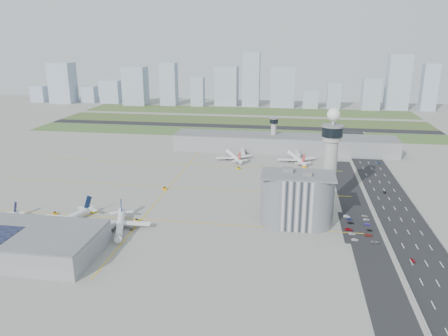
# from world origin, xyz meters

# --- Properties ---
(ground) EXTENTS (1000.00, 1000.00, 0.00)m
(ground) POSITION_xyz_m (0.00, 0.00, 0.00)
(ground) COLOR #9B9890
(grass_strip_0) EXTENTS (480.00, 50.00, 0.08)m
(grass_strip_0) POSITION_xyz_m (-20.00, 225.00, 0.04)
(grass_strip_0) COLOR #43612E
(grass_strip_0) RESTS_ON ground
(grass_strip_1) EXTENTS (480.00, 60.00, 0.08)m
(grass_strip_1) POSITION_xyz_m (-20.00, 300.00, 0.04)
(grass_strip_1) COLOR #3F5227
(grass_strip_1) RESTS_ON ground
(grass_strip_2) EXTENTS (480.00, 70.00, 0.08)m
(grass_strip_2) POSITION_xyz_m (-20.00, 380.00, 0.04)
(grass_strip_2) COLOR #475E2C
(grass_strip_2) RESTS_ON ground
(runway) EXTENTS (480.00, 22.00, 0.10)m
(runway) POSITION_xyz_m (-20.00, 262.00, 0.06)
(runway) COLOR black
(runway) RESTS_ON ground
(highway) EXTENTS (28.00, 500.00, 0.10)m
(highway) POSITION_xyz_m (115.00, 0.00, 0.05)
(highway) COLOR black
(highway) RESTS_ON ground
(barrier_left) EXTENTS (0.60, 500.00, 1.20)m
(barrier_left) POSITION_xyz_m (101.00, 0.00, 0.60)
(barrier_left) COLOR #9E9E99
(barrier_left) RESTS_ON ground
(barrier_right) EXTENTS (0.60, 500.00, 1.20)m
(barrier_right) POSITION_xyz_m (129.00, 0.00, 0.60)
(barrier_right) COLOR #9E9E99
(barrier_right) RESTS_ON ground
(landside_road) EXTENTS (18.00, 260.00, 0.08)m
(landside_road) POSITION_xyz_m (90.00, -10.00, 0.04)
(landside_road) COLOR black
(landside_road) RESTS_ON ground
(parking_lot) EXTENTS (20.00, 44.00, 0.10)m
(parking_lot) POSITION_xyz_m (88.00, -22.00, 0.05)
(parking_lot) COLOR black
(parking_lot) RESTS_ON ground
(taxiway_line_h_0) EXTENTS (260.00, 0.60, 0.01)m
(taxiway_line_h_0) POSITION_xyz_m (-40.00, -30.00, 0.01)
(taxiway_line_h_0) COLOR yellow
(taxiway_line_h_0) RESTS_ON ground
(taxiway_line_h_1) EXTENTS (260.00, 0.60, 0.01)m
(taxiway_line_h_1) POSITION_xyz_m (-40.00, 30.00, 0.01)
(taxiway_line_h_1) COLOR yellow
(taxiway_line_h_1) RESTS_ON ground
(taxiway_line_h_2) EXTENTS (260.00, 0.60, 0.01)m
(taxiway_line_h_2) POSITION_xyz_m (-40.00, 90.00, 0.01)
(taxiway_line_h_2) COLOR yellow
(taxiway_line_h_2) RESTS_ON ground
(taxiway_line_v) EXTENTS (0.60, 260.00, 0.01)m
(taxiway_line_v) POSITION_xyz_m (-40.00, 30.00, 0.01)
(taxiway_line_v) COLOR yellow
(taxiway_line_v) RESTS_ON ground
(control_tower) EXTENTS (14.00, 14.00, 64.50)m
(control_tower) POSITION_xyz_m (72.00, 8.00, 35.04)
(control_tower) COLOR #ADAAA5
(control_tower) RESTS_ON ground
(secondary_tower) EXTENTS (8.60, 8.60, 31.90)m
(secondary_tower) POSITION_xyz_m (30.00, 150.00, 18.80)
(secondary_tower) COLOR #ADAAA5
(secondary_tower) RESTS_ON ground
(admin_building) EXTENTS (42.00, 24.00, 33.50)m
(admin_building) POSITION_xyz_m (51.99, -22.00, 15.30)
(admin_building) COLOR #B2B2B7
(admin_building) RESTS_ON ground
(terminal_pier) EXTENTS (210.00, 32.00, 15.80)m
(terminal_pier) POSITION_xyz_m (40.00, 148.00, 7.90)
(terminal_pier) COLOR gray
(terminal_pier) RESTS_ON ground
(near_terminal) EXTENTS (84.00, 42.00, 13.00)m
(near_terminal) POSITION_xyz_m (-88.07, -82.02, 6.43)
(near_terminal) COLOR gray
(near_terminal) RESTS_ON ground
(airplane_near_a) EXTENTS (36.24, 40.23, 9.73)m
(airplane_near_a) POSITION_xyz_m (-113.84, -53.80, 4.86)
(airplane_near_a) COLOR white
(airplane_near_a) RESTS_ON ground
(airplane_near_b) EXTENTS (46.43, 50.64, 11.78)m
(airplane_near_b) POSITION_xyz_m (-80.62, -45.23, 5.89)
(airplane_near_b) COLOR white
(airplane_near_b) RESTS_ON ground
(airplane_near_c) EXTENTS (47.25, 51.16, 11.73)m
(airplane_near_c) POSITION_xyz_m (-47.08, -46.64, 5.86)
(airplane_near_c) COLOR white
(airplane_near_c) RESTS_ON ground
(airplane_far_a) EXTENTS (47.56, 50.45, 11.16)m
(airplane_far_a) POSITION_xyz_m (-3.48, 111.76, 5.58)
(airplane_far_a) COLOR white
(airplane_far_a) RESTS_ON ground
(airplane_far_b) EXTENTS (46.73, 50.62, 11.61)m
(airplane_far_b) POSITION_xyz_m (52.18, 113.74, 5.81)
(airplane_far_b) COLOR white
(airplane_far_b) RESTS_ON ground
(jet_bridge_near_1) EXTENTS (5.39, 14.31, 5.70)m
(jet_bridge_near_1) POSITION_xyz_m (-83.00, -61.00, 2.85)
(jet_bridge_near_1) COLOR silver
(jet_bridge_near_1) RESTS_ON ground
(jet_bridge_near_2) EXTENTS (5.39, 14.31, 5.70)m
(jet_bridge_near_2) POSITION_xyz_m (-53.00, -61.00, 2.85)
(jet_bridge_near_2) COLOR silver
(jet_bridge_near_2) RESTS_ON ground
(jet_bridge_far_0) EXTENTS (5.39, 14.31, 5.70)m
(jet_bridge_far_0) POSITION_xyz_m (2.00, 132.00, 2.85)
(jet_bridge_far_0) COLOR silver
(jet_bridge_far_0) RESTS_ON ground
(jet_bridge_far_1) EXTENTS (5.39, 14.31, 5.70)m
(jet_bridge_far_1) POSITION_xyz_m (52.00, 132.00, 2.85)
(jet_bridge_far_1) COLOR silver
(jet_bridge_far_1) RESTS_ON ground
(tug_0) EXTENTS (3.80, 3.82, 1.86)m
(tug_0) POSITION_xyz_m (-95.96, -31.38, 0.93)
(tug_0) COLOR #D78800
(tug_0) RESTS_ON ground
(tug_1) EXTENTS (3.95, 4.39, 2.11)m
(tug_1) POSITION_xyz_m (-73.38, -24.55, 1.06)
(tug_1) COLOR #E2BB01
(tug_1) RESTS_ON ground
(tug_2) EXTENTS (3.52, 4.13, 2.02)m
(tug_2) POSITION_xyz_m (-41.59, -34.53, 1.01)
(tug_2) COLOR yellow
(tug_2) RESTS_ON ground
(tug_3) EXTENTS (3.63, 4.23, 2.07)m
(tug_3) POSITION_xyz_m (-41.87, 23.64, 1.03)
(tug_3) COLOR #ED9A00
(tug_3) RESTS_ON ground
(tug_4) EXTENTS (3.62, 3.78, 1.81)m
(tug_4) POSITION_xyz_m (4.67, 82.84, 0.91)
(tug_4) COLOR #D2C006
(tug_4) RESTS_ON ground
(tug_5) EXTENTS (3.81, 4.38, 2.13)m
(tug_5) POSITION_xyz_m (58.96, 95.03, 1.06)
(tug_5) COLOR orange
(tug_5) RESTS_ON ground
(car_lot_0) EXTENTS (3.99, 1.93, 1.31)m
(car_lot_0) POSITION_xyz_m (83.65, -39.60, 0.66)
(car_lot_0) COLOR white
(car_lot_0) RESTS_ON ground
(car_lot_1) EXTENTS (3.90, 1.85, 1.23)m
(car_lot_1) POSITION_xyz_m (83.03, -32.26, 0.62)
(car_lot_1) COLOR gray
(car_lot_1) RESTS_ON ground
(car_lot_2) EXTENTS (4.59, 2.37, 1.24)m
(car_lot_2) POSITION_xyz_m (82.00, -26.55, 0.62)
(car_lot_2) COLOR #960510
(car_lot_2) RESTS_ON ground
(car_lot_3) EXTENTS (3.92, 1.81, 1.11)m
(car_lot_3) POSITION_xyz_m (84.20, -16.92, 0.55)
(car_lot_3) COLOR black
(car_lot_3) RESTS_ON ground
(car_lot_4) EXTENTS (3.88, 2.07, 1.26)m
(car_lot_4) POSITION_xyz_m (84.01, -11.16, 0.63)
(car_lot_4) COLOR navy
(car_lot_4) RESTS_ON ground
(car_lot_5) EXTENTS (4.13, 1.86, 1.32)m
(car_lot_5) POSITION_xyz_m (82.76, -7.40, 0.66)
(car_lot_5) COLOR silver
(car_lot_5) RESTS_ON ground
(car_lot_6) EXTENTS (4.67, 2.41, 1.26)m
(car_lot_6) POSITION_xyz_m (94.05, -40.96, 0.63)
(car_lot_6) COLOR gray
(car_lot_6) RESTS_ON ground
(car_lot_7) EXTENTS (4.26, 1.75, 1.24)m
(car_lot_7) POSITION_xyz_m (91.89, -32.80, 0.62)
(car_lot_7) COLOR maroon
(car_lot_7) RESTS_ON ground
(car_lot_8) EXTENTS (3.34, 1.60, 1.10)m
(car_lot_8) POSITION_xyz_m (93.44, -25.81, 0.55)
(car_lot_8) COLOR black
(car_lot_8) RESTS_ON ground
(car_lot_9) EXTENTS (4.03, 1.56, 1.31)m
(car_lot_9) POSITION_xyz_m (93.46, -17.79, 0.65)
(car_lot_9) COLOR navy
(car_lot_9) RESTS_ON ground
(car_lot_10) EXTENTS (4.35, 2.40, 1.15)m
(car_lot_10) POSITION_xyz_m (94.03, -10.21, 0.58)
(car_lot_10) COLOR silver
(car_lot_10) RESTS_ON ground
(car_lot_11) EXTENTS (4.29, 2.05, 1.21)m
(car_lot_11) POSITION_xyz_m (93.98, -5.10, 0.60)
(car_lot_11) COLOR gray
(car_lot_11) RESTS_ON ground
(car_hw_0) EXTENTS (1.97, 3.82, 1.24)m
(car_hw_0) POSITION_xyz_m (108.95, -58.87, 0.62)
(car_hw_0) COLOR maroon
(car_hw_0) RESTS_ON ground
(car_hw_1) EXTENTS (1.41, 3.74, 1.22)m
(car_hw_1) POSITION_xyz_m (114.10, 41.41, 0.61)
(car_hw_1) COLOR black
(car_hw_1) RESTS_ON ground
(car_hw_2) EXTENTS (2.65, 4.86, 1.29)m
(car_hw_2) POSITION_xyz_m (123.15, 119.77, 0.65)
(car_hw_2) COLOR navy
(car_hw_2) RESTS_ON ground
(car_hw_4) EXTENTS (2.12, 3.99, 1.29)m
(car_hw_4) POSITION_xyz_m (108.08, 178.32, 0.65)
(car_hw_4) COLOR slate
(car_hw_4) RESTS_ON ground
(skyline_bldg_0) EXTENTS (24.05, 19.24, 26.50)m
(skyline_bldg_0) POSITION_xyz_m (-377.77, 421.70, 13.25)
(skyline_bldg_0) COLOR #9EADC1
(skyline_bldg_0) RESTS_ON ground
(skyline_bldg_1) EXTENTS (37.63, 30.10, 65.60)m
(skyline_bldg_1) POSITION_xyz_m (-331.22, 417.61, 32.80)
(skyline_bldg_1) COLOR #9EADC1
(skyline_bldg_1) RESTS_ON ground
(skyline_bldg_2) EXTENTS (22.81, 18.25, 26.79)m
(skyline_bldg_2) POSITION_xyz_m (-291.25, 430.16, 13.39)
(skyline_bldg_2) COLOR #9EADC1
(skyline_bldg_2) RESTS_ON ground
(skyline_bldg_3) EXTENTS (32.30, 25.84, 36.93)m
(skyline_bldg_3) POSITION_xyz_m (-252.58, 431.35, 18.47)
(skyline_bldg_3) COLOR #9EADC1
(skyline_bldg_3) RESTS_ON ground
(skyline_bldg_4) EXTENTS (35.81, 28.65, 60.36)m
(skyline_bldg_4) POSITION_xyz_m (-204.47, 415.19, 30.18)
(skyline_bldg_4) COLOR #9EADC1
(skyline_bldg_4) RESTS_ON ground
(skyline_bldg_5) EXTENTS (25.49, 20.39, 66.89)m
(skyline_bldg_5) POSITION_xyz_m (-150.11, 419.66, 33.44)
(skyline_bldg_5) COLOR #9EADC1
(skyline_bldg_5) RESTS_ON ground
(skyline_bldg_6) EXTENTS (20.04, 16.03, 45.20)m
(skyline_bldg_6) POSITION_xyz_m (-102.68, 417.90, 22.60)
(skyline_bldg_6) COLOR #9EADC1
(skyline_bldg_6) RESTS_ON ground
(skyline_bldg_7) EXTENTS (35.76, 28.61, 61.22)m
(skyline_bldg_7) POSITION_xyz_m (-59.44, 436.89, 30.61)
(skyline_bldg_7) COLOR #9EADC1
(skyline_bldg_7) RESTS_ON ground
(skyline_bldg_8) EXTENTS (26.33, 21.06, 83.39)m
(skyline_bldg_8) POSITION_xyz_m (-19.42, 431.56, 41.69)
(skyline_bldg_8) COLOR #9EADC1
(skyline_bldg_8) RESTS_ON ground
(skyline_bldg_9) EXTENTS (36.96, 29.57, 62.11)m
(skyline_bldg_9) POSITION_xyz_m (30.27, 432.32, 31.06)
(skyline_bldg_9) COLOR #9EADC1
(skyline_bldg_9) RESTS_ON ground
(skyline_bldg_10) EXTENTS (23.01, 18.41, 27.75)m
(skyline_bldg_10) POSITION_xyz_m (73.27, 423.68, 13.87)
(skyline_bldg_10) COLOR #9EADC1
(skyline_bldg_10) RESTS_ON ground
(skyline_bldg_11) EXTENTS (20.22, 16.18, 38.97)m
(skyline_bldg_11) POSITION_xyz_m (108.28, 423.34, 19.48)
(skyline_bldg_11) COLOR #9EADC1
(skyline_bldg_11) RESTS_ON ground
(skyline_bldg_12) EXTENTS (26.14, 20.92, 46.89)m
(skyline_bldg_12) POSITION_xyz_m (162.17, 421.29, 23.44)
(skyline_bldg_12) COLOR #9EADC1
(skyline_bldg_12) RESTS_ON ground
(skyline_bldg_13) EXTENTS (32.26, 25.81, 81.20)m
(skyline_bldg_13) POSITION_xyz_m (201.27, 433.27, 40.60)
(skyline_bldg_13) COLOR #9EADC1
(skyline_bldg_13) RESTS_ON ground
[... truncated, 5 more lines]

